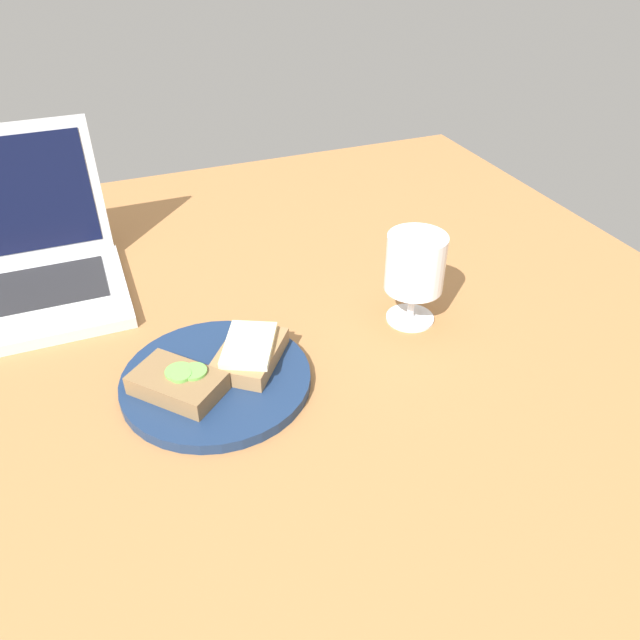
{
  "coord_description": "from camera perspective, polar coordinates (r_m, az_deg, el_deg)",
  "views": [
    {
      "loc": [
        -17.74,
        -64.53,
        56.36
      ],
      "look_at": [
        7.75,
        -1.24,
        8.0
      ],
      "focal_mm": 35.0,
      "sensor_mm": 36.0,
      "label": 1
    }
  ],
  "objects": [
    {
      "name": "sandwich_with_cheese",
      "position": [
        0.82,
        -6.45,
        -2.94
      ],
      "size": [
        12.43,
        13.11,
        3.15
      ],
      "color": "#937047",
      "rests_on": "plate"
    },
    {
      "name": "laptop",
      "position": [
        1.07,
        -25.99,
        4.26
      ],
      "size": [
        30.37,
        28.08,
        23.23
      ],
      "color": "silver",
      "rests_on": "wooden_table"
    },
    {
      "name": "sandwich_with_cucumber",
      "position": [
        0.79,
        -12.86,
        -5.61
      ],
      "size": [
        12.33,
        12.7,
        3.01
      ],
      "color": "brown",
      "rests_on": "plate"
    },
    {
      "name": "plate",
      "position": [
        0.82,
        -9.46,
        -5.43
      ],
      "size": [
        24.31,
        24.31,
        1.49
      ],
      "primitive_type": "cylinder",
      "color": "navy",
      "rests_on": "wooden_table"
    },
    {
      "name": "wooden_table",
      "position": [
        0.87,
        -5.09,
        -4.18
      ],
      "size": [
        140.0,
        140.0,
        3.0
      ],
      "primitive_type": "cube",
      "color": "#9E6B3D",
      "rests_on": "ground"
    },
    {
      "name": "wine_glass",
      "position": [
        0.89,
        8.68,
        4.75
      ],
      "size": [
        8.42,
        8.42,
        13.72
      ],
      "color": "white",
      "rests_on": "wooden_table"
    }
  ]
}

